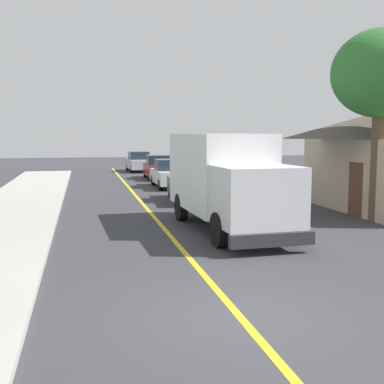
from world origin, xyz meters
name	(u,v)px	position (x,y,z in m)	size (l,w,h in m)	color
ground_plane	(240,317)	(0.00, 0.00, 0.00)	(120.00, 120.00, 0.00)	#38383D
centre_line_yellow	(157,220)	(0.00, 10.00, 0.00)	(0.16, 56.00, 0.01)	gold
box_truck	(226,177)	(2.02, 7.89, 1.77)	(2.72, 7.28, 3.20)	white
parked_car_near	(191,184)	(2.37, 14.97, 0.79)	(2.00, 4.48, 1.67)	#4C564C
parked_car_mid	(170,174)	(2.41, 21.11, 0.79)	(1.83, 4.41, 1.67)	silver
parked_car_far	(158,168)	(2.59, 26.83, 0.79)	(1.91, 4.44, 1.67)	maroon
parked_car_furthest	(139,162)	(1.99, 33.97, 0.79)	(1.97, 4.47, 1.67)	#B7B7BC
parked_van_across	(246,183)	(5.20, 15.27, 0.79)	(2.00, 4.48, 1.67)	silver
stop_sign	(266,166)	(4.72, 11.26, 1.86)	(0.80, 0.10, 2.65)	gray
street_tree_far_side	(381,75)	(7.79, 8.11, 5.27)	(3.49, 3.49, 6.91)	brown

